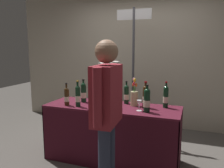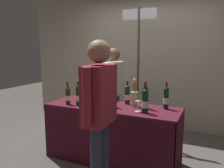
{
  "view_description": "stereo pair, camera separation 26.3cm",
  "coord_description": "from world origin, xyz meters",
  "px_view_note": "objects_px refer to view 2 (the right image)",
  "views": [
    {
      "loc": [
        1.02,
        -2.8,
        1.56
      ],
      "look_at": [
        0.0,
        0.0,
        1.08
      ],
      "focal_mm": 36.38,
      "sensor_mm": 36.0,
      "label": 1
    },
    {
      "loc": [
        1.26,
        -2.7,
        1.56
      ],
      "look_at": [
        0.0,
        0.0,
        1.08
      ],
      "focal_mm": 36.38,
      "sensor_mm": 36.0,
      "label": 2
    }
  ],
  "objects_px": {
    "wine_glass_near_vendor": "(138,104)",
    "flower_vase": "(134,97)",
    "featured_wine_bottle": "(145,101)",
    "vendor_presenter": "(114,85)",
    "booth_signpost": "(138,58)",
    "tasting_table": "(112,124)",
    "taster_foreground_right": "(99,107)",
    "display_bottle_0": "(166,98)"
  },
  "relations": [
    {
      "from": "tasting_table",
      "to": "flower_vase",
      "type": "xyz_separation_m",
      "value": [
        0.28,
        0.12,
        0.38
      ]
    },
    {
      "from": "vendor_presenter",
      "to": "wine_glass_near_vendor",
      "type": "bearing_deg",
      "value": 40.6
    },
    {
      "from": "featured_wine_bottle",
      "to": "vendor_presenter",
      "type": "xyz_separation_m",
      "value": [
        -0.8,
        0.82,
        0.0
      ]
    },
    {
      "from": "display_bottle_0",
      "to": "flower_vase",
      "type": "distance_m",
      "value": 0.41
    },
    {
      "from": "taster_foreground_right",
      "to": "booth_signpost",
      "type": "distance_m",
      "value": 1.86
    },
    {
      "from": "display_bottle_0",
      "to": "flower_vase",
      "type": "bearing_deg",
      "value": -174.18
    },
    {
      "from": "wine_glass_near_vendor",
      "to": "flower_vase",
      "type": "distance_m",
      "value": 0.26
    },
    {
      "from": "wine_glass_near_vendor",
      "to": "flower_vase",
      "type": "bearing_deg",
      "value": 118.46
    },
    {
      "from": "wine_glass_near_vendor",
      "to": "booth_signpost",
      "type": "distance_m",
      "value": 1.29
    },
    {
      "from": "display_bottle_0",
      "to": "vendor_presenter",
      "type": "bearing_deg",
      "value": 151.57
    },
    {
      "from": "vendor_presenter",
      "to": "booth_signpost",
      "type": "relative_size",
      "value": 0.7
    },
    {
      "from": "display_bottle_0",
      "to": "vendor_presenter",
      "type": "distance_m",
      "value": 1.12
    },
    {
      "from": "featured_wine_bottle",
      "to": "wine_glass_near_vendor",
      "type": "bearing_deg",
      "value": 166.8
    },
    {
      "from": "display_bottle_0",
      "to": "vendor_presenter",
      "type": "relative_size",
      "value": 0.22
    },
    {
      "from": "wine_glass_near_vendor",
      "to": "vendor_presenter",
      "type": "height_order",
      "value": "vendor_presenter"
    },
    {
      "from": "display_bottle_0",
      "to": "wine_glass_near_vendor",
      "type": "distance_m",
      "value": 0.4
    },
    {
      "from": "wine_glass_near_vendor",
      "to": "vendor_presenter",
      "type": "relative_size",
      "value": 0.09
    },
    {
      "from": "tasting_table",
      "to": "wine_glass_near_vendor",
      "type": "distance_m",
      "value": 0.54
    },
    {
      "from": "booth_signpost",
      "to": "vendor_presenter",
      "type": "bearing_deg",
      "value": -134.48
    },
    {
      "from": "flower_vase",
      "to": "booth_signpost",
      "type": "bearing_deg",
      "value": 105.97
    },
    {
      "from": "wine_glass_near_vendor",
      "to": "taster_foreground_right",
      "type": "xyz_separation_m",
      "value": [
        -0.17,
        -0.68,
        0.11
      ]
    },
    {
      "from": "featured_wine_bottle",
      "to": "booth_signpost",
      "type": "height_order",
      "value": "booth_signpost"
    },
    {
      "from": "flower_vase",
      "to": "vendor_presenter",
      "type": "xyz_separation_m",
      "value": [
        -0.57,
        0.58,
        0.03
      ]
    },
    {
      "from": "display_bottle_0",
      "to": "vendor_presenter",
      "type": "xyz_separation_m",
      "value": [
        -0.99,
        0.53,
        0.01
      ]
    },
    {
      "from": "featured_wine_bottle",
      "to": "vendor_presenter",
      "type": "bearing_deg",
      "value": 133.99
    },
    {
      "from": "tasting_table",
      "to": "booth_signpost",
      "type": "distance_m",
      "value": 1.33
    },
    {
      "from": "featured_wine_bottle",
      "to": "taster_foreground_right",
      "type": "distance_m",
      "value": 0.71
    },
    {
      "from": "display_bottle_0",
      "to": "wine_glass_near_vendor",
      "type": "height_order",
      "value": "display_bottle_0"
    },
    {
      "from": "wine_glass_near_vendor",
      "to": "booth_signpost",
      "type": "bearing_deg",
      "value": 108.65
    },
    {
      "from": "featured_wine_bottle",
      "to": "booth_signpost",
      "type": "xyz_separation_m",
      "value": [
        -0.48,
        1.15,
        0.45
      ]
    },
    {
      "from": "featured_wine_bottle",
      "to": "taster_foreground_right",
      "type": "xyz_separation_m",
      "value": [
        -0.27,
        -0.65,
        0.05
      ]
    },
    {
      "from": "tasting_table",
      "to": "flower_vase",
      "type": "distance_m",
      "value": 0.48
    },
    {
      "from": "tasting_table",
      "to": "vendor_presenter",
      "type": "distance_m",
      "value": 0.85
    },
    {
      "from": "taster_foreground_right",
      "to": "flower_vase",
      "type": "bearing_deg",
      "value": -5.82
    },
    {
      "from": "tasting_table",
      "to": "display_bottle_0",
      "type": "height_order",
      "value": "display_bottle_0"
    },
    {
      "from": "featured_wine_bottle",
      "to": "flower_vase",
      "type": "xyz_separation_m",
      "value": [
        -0.22,
        0.25,
        -0.02
      ]
    },
    {
      "from": "tasting_table",
      "to": "flower_vase",
      "type": "bearing_deg",
      "value": 22.88
    },
    {
      "from": "featured_wine_bottle",
      "to": "wine_glass_near_vendor",
      "type": "relative_size",
      "value": 2.51
    },
    {
      "from": "flower_vase",
      "to": "booth_signpost",
      "type": "relative_size",
      "value": 0.17
    },
    {
      "from": "tasting_table",
      "to": "wine_glass_near_vendor",
      "type": "relative_size",
      "value": 13.42
    },
    {
      "from": "tasting_table",
      "to": "booth_signpost",
      "type": "xyz_separation_m",
      "value": [
        0.02,
        1.01,
        0.86
      ]
    },
    {
      "from": "tasting_table",
      "to": "display_bottle_0",
      "type": "bearing_deg",
      "value": 12.99
    }
  ]
}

